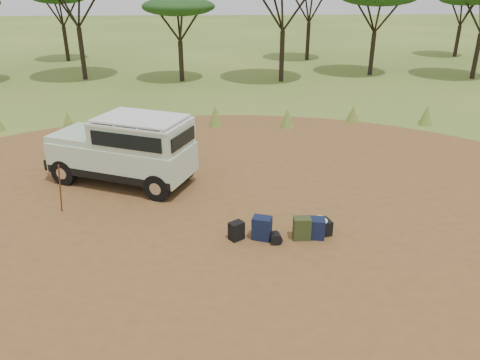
{
  "coord_description": "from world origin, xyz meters",
  "views": [
    {
      "loc": [
        0.05,
        -10.42,
        5.88
      ],
      "look_at": [
        0.62,
        0.7,
        1.0
      ],
      "focal_mm": 35.0,
      "sensor_mm": 36.0,
      "label": 1
    }
  ],
  "objects_px": {
    "backpack_black": "(236,231)",
    "walking_staff": "(60,189)",
    "backpack_olive": "(302,228)",
    "duffel_navy": "(315,228)",
    "safari_vehicle": "(126,151)",
    "hard_case": "(319,228)",
    "backpack_navy": "(262,228)"
  },
  "relations": [
    {
      "from": "backpack_olive",
      "to": "safari_vehicle",
      "type": "bearing_deg",
      "value": 143.01
    },
    {
      "from": "hard_case",
      "to": "safari_vehicle",
      "type": "bearing_deg",
      "value": 130.39
    },
    {
      "from": "hard_case",
      "to": "walking_staff",
      "type": "bearing_deg",
      "value": 151.66
    },
    {
      "from": "backpack_navy",
      "to": "backpack_olive",
      "type": "bearing_deg",
      "value": 16.73
    },
    {
      "from": "backpack_olive",
      "to": "hard_case",
      "type": "bearing_deg",
      "value": 19.87
    },
    {
      "from": "walking_staff",
      "to": "safari_vehicle",
      "type": "bearing_deg",
      "value": 21.18
    },
    {
      "from": "backpack_navy",
      "to": "hard_case",
      "type": "distance_m",
      "value": 1.44
    },
    {
      "from": "backpack_black",
      "to": "backpack_olive",
      "type": "distance_m",
      "value": 1.58
    },
    {
      "from": "backpack_black",
      "to": "backpack_olive",
      "type": "xyz_separation_m",
      "value": [
        1.58,
        -0.05,
        0.05
      ]
    },
    {
      "from": "walking_staff",
      "to": "duffel_navy",
      "type": "height_order",
      "value": "walking_staff"
    },
    {
      "from": "safari_vehicle",
      "to": "backpack_olive",
      "type": "xyz_separation_m",
      "value": [
        4.76,
        -3.61,
        -0.76
      ]
    },
    {
      "from": "walking_staff",
      "to": "backpack_olive",
      "type": "relative_size",
      "value": 2.72
    },
    {
      "from": "backpack_black",
      "to": "walking_staff",
      "type": "bearing_deg",
      "value": 125.93
    },
    {
      "from": "duffel_navy",
      "to": "hard_case",
      "type": "bearing_deg",
      "value": 52.89
    },
    {
      "from": "safari_vehicle",
      "to": "hard_case",
      "type": "height_order",
      "value": "safari_vehicle"
    },
    {
      "from": "backpack_olive",
      "to": "duffel_navy",
      "type": "distance_m",
      "value": 0.33
    },
    {
      "from": "walking_staff",
      "to": "duffel_navy",
      "type": "xyz_separation_m",
      "value": [
        6.47,
        -1.55,
        -0.49
      ]
    },
    {
      "from": "backpack_olive",
      "to": "duffel_navy",
      "type": "xyz_separation_m",
      "value": [
        0.33,
        0.04,
        -0.03
      ]
    },
    {
      "from": "backpack_black",
      "to": "hard_case",
      "type": "xyz_separation_m",
      "value": [
        2.05,
        0.12,
        -0.04
      ]
    },
    {
      "from": "backpack_olive",
      "to": "duffel_navy",
      "type": "relative_size",
      "value": 1.1
    },
    {
      "from": "backpack_olive",
      "to": "duffel_navy",
      "type": "height_order",
      "value": "backpack_olive"
    },
    {
      "from": "safari_vehicle",
      "to": "walking_staff",
      "type": "relative_size",
      "value": 3.05
    },
    {
      "from": "backpack_black",
      "to": "backpack_olive",
      "type": "bearing_deg",
      "value": -37.2
    },
    {
      "from": "backpack_black",
      "to": "hard_case",
      "type": "distance_m",
      "value": 2.05
    },
    {
      "from": "backpack_olive",
      "to": "hard_case",
      "type": "xyz_separation_m",
      "value": [
        0.47,
        0.17,
        -0.09
      ]
    },
    {
      "from": "duffel_navy",
      "to": "hard_case",
      "type": "xyz_separation_m",
      "value": [
        0.14,
        0.13,
        -0.07
      ]
    },
    {
      "from": "walking_staff",
      "to": "backpack_black",
      "type": "xyz_separation_m",
      "value": [
        4.56,
        -1.54,
        -0.52
      ]
    },
    {
      "from": "safari_vehicle",
      "to": "backpack_black",
      "type": "distance_m",
      "value": 4.84
    },
    {
      "from": "duffel_navy",
      "to": "hard_case",
      "type": "height_order",
      "value": "duffel_navy"
    },
    {
      "from": "duffel_navy",
      "to": "backpack_olive",
      "type": "bearing_deg",
      "value": -163.89
    },
    {
      "from": "walking_staff",
      "to": "hard_case",
      "type": "distance_m",
      "value": 6.78
    },
    {
      "from": "walking_staff",
      "to": "backpack_black",
      "type": "height_order",
      "value": "walking_staff"
    }
  ]
}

